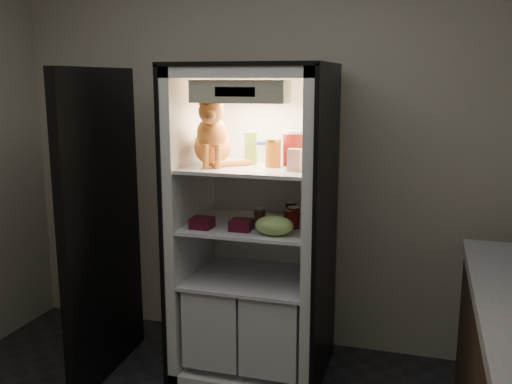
% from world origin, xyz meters
% --- Properties ---
extents(room_shell, '(3.60, 3.60, 3.60)m').
position_xyz_m(room_shell, '(0.00, 0.00, 1.62)').
color(room_shell, white).
rests_on(room_shell, floor).
extents(refrigerator, '(0.90, 0.72, 1.88)m').
position_xyz_m(refrigerator, '(0.00, 1.38, 0.79)').
color(refrigerator, white).
rests_on(refrigerator, floor).
extents(fridge_door, '(0.11, 0.87, 1.85)m').
position_xyz_m(fridge_door, '(-0.85, 1.05, 0.91)').
color(fridge_door, black).
rests_on(fridge_door, floor).
extents(tabby_cat, '(0.39, 0.42, 0.42)m').
position_xyz_m(tabby_cat, '(-0.22, 1.26, 1.45)').
color(tabby_cat, '#C34F19').
rests_on(tabby_cat, refrigerator).
extents(parmesan_shaker, '(0.07, 0.07, 0.19)m').
position_xyz_m(parmesan_shaker, '(-0.02, 1.36, 1.39)').
color(parmesan_shaker, '#248625').
rests_on(parmesan_shaker, refrigerator).
extents(mayo_tub, '(0.09, 0.09, 0.12)m').
position_xyz_m(mayo_tub, '(0.01, 1.50, 1.35)').
color(mayo_tub, white).
rests_on(mayo_tub, refrigerator).
extents(salsa_jar, '(0.09, 0.09, 0.16)m').
position_xyz_m(salsa_jar, '(0.13, 1.31, 1.37)').
color(salsa_jar, '#9B1D0E').
rests_on(salsa_jar, refrigerator).
extents(pepper_jar, '(0.12, 0.12, 0.20)m').
position_xyz_m(pepper_jar, '(0.23, 1.39, 1.39)').
color(pepper_jar, maroon).
rests_on(pepper_jar, refrigerator).
extents(cream_carton, '(0.07, 0.07, 0.12)m').
position_xyz_m(cream_carton, '(0.28, 1.21, 1.35)').
color(cream_carton, white).
rests_on(cream_carton, refrigerator).
extents(soda_can_a, '(0.06, 0.06, 0.12)m').
position_xyz_m(soda_can_a, '(0.20, 1.46, 1.00)').
color(soda_can_a, black).
rests_on(soda_can_a, refrigerator).
extents(soda_can_b, '(0.07, 0.07, 0.13)m').
position_xyz_m(soda_can_b, '(0.26, 1.29, 1.00)').
color(soda_can_b, black).
rests_on(soda_can_b, refrigerator).
extents(soda_can_c, '(0.06, 0.06, 0.11)m').
position_xyz_m(soda_can_c, '(0.23, 1.28, 0.99)').
color(soda_can_c, black).
rests_on(soda_can_c, refrigerator).
extents(condiment_jar, '(0.07, 0.07, 0.09)m').
position_xyz_m(condiment_jar, '(0.04, 1.35, 0.99)').
color(condiment_jar, '#512A17').
rests_on(condiment_jar, refrigerator).
extents(grape_bag, '(0.22, 0.16, 0.11)m').
position_xyz_m(grape_bag, '(0.19, 1.12, 0.99)').
color(grape_bag, '#81B152').
rests_on(grape_bag, refrigerator).
extents(berry_box_left, '(0.12, 0.12, 0.06)m').
position_xyz_m(berry_box_left, '(-0.25, 1.15, 0.97)').
color(berry_box_left, '#510D1F').
rests_on(berry_box_left, refrigerator).
extents(berry_box_right, '(0.12, 0.12, 0.06)m').
position_xyz_m(berry_box_right, '(-0.01, 1.17, 0.97)').
color(berry_box_right, '#510D1F').
rests_on(berry_box_right, refrigerator).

